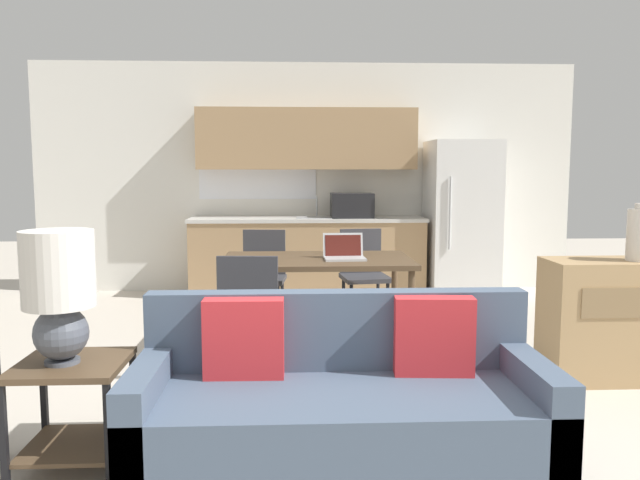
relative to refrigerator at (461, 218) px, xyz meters
The scene contains 13 objects.
ground_plane 4.66m from the refrigerator, 112.81° to the right, with size 20.00×20.00×0.00m, color beige.
wall_back 1.89m from the refrigerator, 166.93° to the left, with size 6.40×0.07×2.70m.
kitchen_counter 1.77m from the refrigerator, behind, with size 2.69×0.65×2.15m.
refrigerator is the anchor object (origin of this frame).
dining_table 2.78m from the refrigerator, 129.24° to the right, with size 1.50×0.89×0.74m.
couch 4.52m from the refrigerator, 112.59° to the right, with size 1.97×0.80×0.81m.
side_table 5.15m from the refrigerator, 126.04° to the right, with size 0.50×0.50×0.53m.
table_lamp 5.16m from the refrigerator, 126.19° to the right, with size 0.33×0.33×0.63m.
credenza 3.06m from the refrigerator, 81.81° to the right, with size 1.29×0.44×0.83m.
dining_chair_far_right 1.88m from the refrigerator, 134.27° to the right, with size 0.47×0.47×0.88m.
dining_chair_far_left 2.64m from the refrigerator, 148.55° to the right, with size 0.46×0.46×0.88m.
dining_chair_near_left 3.71m from the refrigerator, 127.38° to the right, with size 0.45×0.45×0.88m.
laptop 2.69m from the refrigerator, 125.07° to the right, with size 0.33×0.27×0.20m.
Camera 1 is at (-0.19, -2.87, 1.44)m, focal length 35.00 mm.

